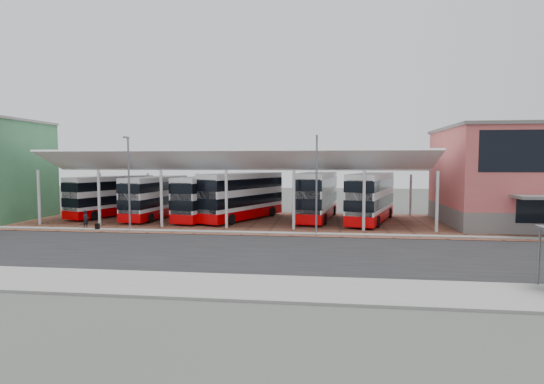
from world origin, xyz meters
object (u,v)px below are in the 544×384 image
at_px(bus_2, 207,198).
at_px(pedestrian, 86,219).
at_px(bus_0, 111,196).
at_px(bus_1, 156,197).
at_px(bus_5, 371,198).
at_px(bus_3, 242,196).
at_px(bus_4, 317,196).

distance_m(bus_2, pedestrian, 11.74).
bearing_deg(bus_2, bus_0, -175.19).
xyz_separation_m(bus_0, bus_1, (5.50, -1.04, 0.00)).
bearing_deg(bus_1, bus_5, 5.91).
distance_m(bus_0, pedestrian, 9.13).
relative_size(bus_0, bus_2, 0.98).
bearing_deg(pedestrian, bus_3, -43.87).
height_order(bus_1, bus_2, bus_2).
bearing_deg(pedestrian, bus_0, 28.61).
bearing_deg(bus_1, bus_3, 5.91).
relative_size(bus_0, bus_1, 1.00).
bearing_deg(bus_5, pedestrian, -146.45).
relative_size(bus_1, bus_5, 0.91).
bearing_deg(bus_5, bus_0, -165.47).
xyz_separation_m(bus_0, pedestrian, (2.19, -8.76, -1.35)).
bearing_deg(bus_4, bus_1, -168.09).
xyz_separation_m(bus_5, pedestrian, (-25.46, -7.70, -1.56)).
relative_size(bus_2, bus_5, 0.93).
height_order(bus_5, pedestrian, bus_5).
bearing_deg(pedestrian, bus_4, -51.71).
xyz_separation_m(bus_1, pedestrian, (-3.31, -7.71, -1.35)).
bearing_deg(bus_4, bus_5, -4.24).
relative_size(bus_3, pedestrian, 7.13).
xyz_separation_m(bus_1, bus_2, (5.59, -0.18, 0.03)).
height_order(bus_1, pedestrian, bus_1).
height_order(bus_2, bus_5, bus_5).
relative_size(bus_3, bus_4, 0.97).
xyz_separation_m(bus_2, pedestrian, (-8.90, -7.53, -1.38)).
bearing_deg(pedestrian, bus_2, -35.20).
xyz_separation_m(bus_3, bus_5, (12.92, -0.01, 0.01)).
bearing_deg(bus_1, pedestrian, -107.26).
relative_size(bus_5, pedestrian, 7.29).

